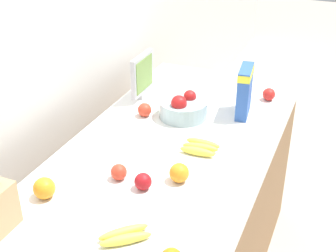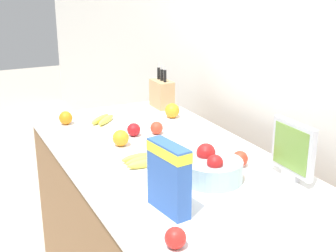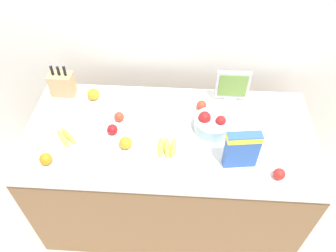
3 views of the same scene
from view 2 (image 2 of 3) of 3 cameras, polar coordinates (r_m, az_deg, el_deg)
wall_back at (r=2.31m, az=14.99°, el=7.86°), size 9.00×0.06×2.60m
counter at (r=2.27m, az=0.31°, el=-14.70°), size 1.83×0.87×0.91m
knife_block at (r=2.82m, az=-0.76°, el=3.99°), size 0.16×0.10×0.27m
small_monitor at (r=1.88m, az=14.97°, el=-2.77°), size 0.22×0.03×0.24m
cereal_box at (r=1.58m, az=0.09°, el=-5.95°), size 0.19×0.08×0.25m
fruit_bowl at (r=1.85m, az=5.39°, el=-5.21°), size 0.24×0.24×0.14m
banana_bunch_left at (r=2.00m, az=-3.25°, el=-4.20°), size 0.12×0.16×0.04m
banana_bunch_right at (r=2.57m, az=-7.91°, el=0.80°), size 0.17×0.17×0.03m
apple_middle at (r=2.00m, az=8.76°, el=-3.97°), size 0.07×0.07×0.07m
apple_front at (r=2.36m, az=-1.40°, el=-0.23°), size 0.06×0.06×0.06m
apple_rear at (r=2.34m, az=-4.19°, el=-0.45°), size 0.07×0.07×0.07m
apple_rightmost at (r=1.43m, az=0.90°, el=-13.49°), size 0.07×0.07×0.07m
orange_front_left at (r=2.62m, az=0.52°, el=1.89°), size 0.08×0.08×0.08m
orange_mid_left at (r=2.57m, az=-12.36°, el=0.97°), size 0.07×0.07×0.07m
orange_front_right at (r=2.21m, az=-5.79°, el=-1.47°), size 0.08×0.08×0.08m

